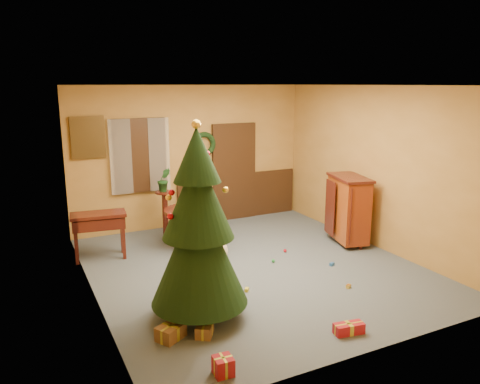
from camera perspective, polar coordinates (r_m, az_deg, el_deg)
room_envelope at (r=9.86m, az=-4.65°, el=2.47°), size 5.50×5.50×5.50m
dining_table at (r=8.55m, az=-5.72°, el=-3.44°), size 1.04×1.04×0.72m
urn at (r=8.47m, az=-5.77°, el=-1.39°), size 0.27×0.27×0.20m
centerpiece_plant at (r=8.40m, az=-5.82°, el=0.58°), size 0.36×0.31×0.40m
chair_near at (r=8.18m, az=-4.48°, el=-4.28°), size 0.46×0.46×0.91m
chair_far at (r=9.60m, az=-4.82°, el=-1.39°), size 0.46×0.46×0.99m
guitar at (r=7.88m, az=-2.55°, el=-5.78°), size 0.39×0.53×0.74m
plant_stand at (r=9.16m, az=-9.12°, el=-2.02°), size 0.35×0.35×0.91m
stand_plant at (r=9.02m, az=-9.25°, el=1.48°), size 0.26×0.22×0.46m
christmas_tree at (r=5.77m, az=-5.10°, el=-4.43°), size 1.22×1.22×2.52m
writing_desk at (r=8.27m, az=-16.84°, el=-3.80°), size 0.95×0.56×0.80m
sideboard at (r=8.90m, az=13.07°, el=-1.87°), size 0.76×1.09×1.27m
gift_a at (r=5.78m, az=-8.44°, el=-16.53°), size 0.39×0.36×0.17m
gift_b at (r=5.13m, az=-2.06°, el=-20.44°), size 0.21×0.21×0.20m
gift_c at (r=5.81m, az=-4.34°, el=-16.38°), size 0.30×0.33×0.15m
gift_d at (r=5.98m, az=13.13°, el=-15.89°), size 0.38×0.21×0.13m
toy_a at (r=7.93m, az=11.13°, el=-8.63°), size 0.09×0.07×0.05m
toy_b at (r=7.93m, az=4.08°, el=-8.36°), size 0.06×0.06×0.06m
toy_c at (r=6.89m, az=0.83°, el=-11.82°), size 0.09×0.09×0.05m
toy_d at (r=8.40m, az=5.51°, el=-7.13°), size 0.06×0.06×0.06m
toy_e at (r=7.17m, az=13.07°, el=-11.14°), size 0.09×0.08×0.05m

